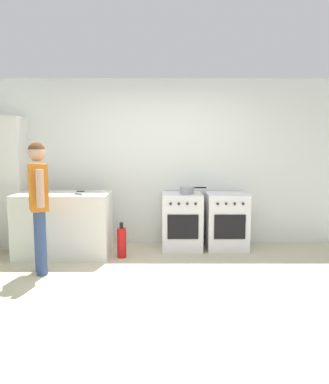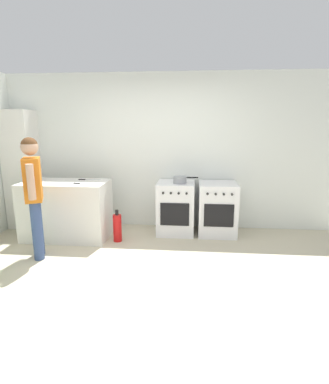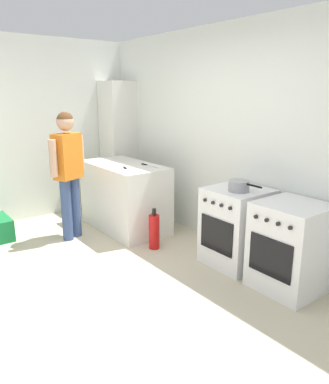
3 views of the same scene
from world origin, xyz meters
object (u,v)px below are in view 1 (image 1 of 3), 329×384
fire_extinguisher (122,242)px  knife_paring (77,194)px  oven_left (183,221)px  person (39,196)px  oven_right (227,221)px  larder_cabinet (10,183)px  knife_bread (89,191)px  pot (188,190)px

fire_extinguisher → knife_paring: bearing=-177.9°
oven_left → person: 2.18m
oven_right → larder_cabinet: larder_cabinet is taller
larder_cabinet → fire_extinguisher: bearing=-18.0°
oven_left → knife_paring: bearing=-161.3°
knife_paring → fire_extinguisher: (0.61, 0.02, -0.69)m
knife_bread → person: person is taller
oven_right → knife_paring: 2.27m
oven_right → pot: pot is taller
larder_cabinet → person: bearing=-55.1°
person → larder_cabinet: bearing=124.9°
knife_paring → person: 0.70m
oven_left → fire_extinguisher: bearing=-151.2°
larder_cabinet → knife_paring: bearing=-27.3°
fire_extinguisher → pot: bearing=23.3°
pot → oven_left: bearing=133.6°
oven_left → fire_extinguisher: (-0.87, -0.48, -0.21)m
knife_paring → pot: bearing=15.4°
larder_cabinet → pot: bearing=-3.7°
oven_left → person: (-1.79, -1.13, 0.53)m
knife_paring → person: bearing=-116.5°
pot → knife_bread: 1.46m
oven_right → person: person is taller
oven_right → knife_bread: (-2.07, -0.18, 0.48)m
pot → larder_cabinet: size_ratio=0.20×
oven_right → fire_extinguisher: size_ratio=1.70×
knife_paring → knife_bread: bearing=73.7°
knife_paring → person: (-0.31, -0.62, 0.05)m
knife_paring → oven_right: bearing=13.0°
pot → person: size_ratio=0.25×
pot → person: bearing=-150.5°
knife_paring → oven_left: bearing=18.7°
oven_left → pot: bearing=-46.4°
oven_left → person: size_ratio=0.53×
oven_left → larder_cabinet: 2.71m
oven_left → knife_paring: size_ratio=4.13×
knife_bread → larder_cabinet: bearing=167.3°
oven_right → person: 2.77m
pot → knife_paring: 1.61m
person → fire_extinguisher: person is taller
knife_bread → person: bearing=-113.2°
pot → oven_right: bearing=6.8°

